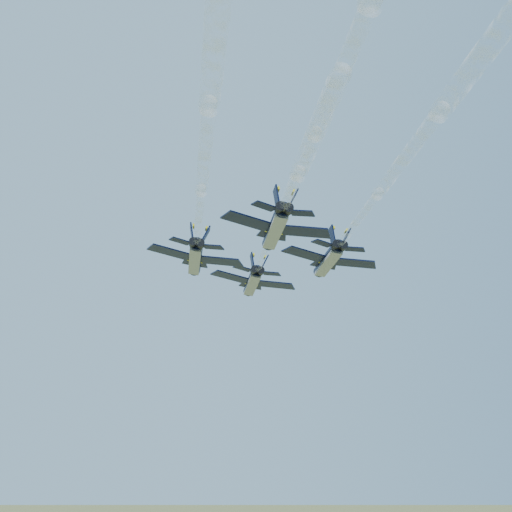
{
  "coord_description": "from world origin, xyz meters",
  "views": [
    {
      "loc": [
        -16.91,
        -90.8,
        66.48
      ],
      "look_at": [
        -3.41,
        5.91,
        93.91
      ],
      "focal_mm": 50.0,
      "sensor_mm": 36.0,
      "label": 1
    }
  ],
  "objects": [
    {
      "name": "jet_slot",
      "position": [
        -3.3,
        -10.08,
        92.87
      ],
      "size": [
        13.44,
        17.26,
        4.07
      ],
      "rotation": [
        0.0,
        0.16,
        -0.03
      ],
      "color": "black"
    },
    {
      "name": "smoke_trail_right",
      "position": [
        5.0,
        -39.15,
        92.91
      ],
      "size": [
        3.34,
        56.49,
        1.92
      ],
      "rotation": [
        0.0,
        0.16,
        -0.03
      ],
      "color": "white"
    },
    {
      "name": "smoke_trail_left",
      "position": [
        -13.48,
        -37.58,
        92.91
      ],
      "size": [
        3.34,
        56.49,
        1.92
      ],
      "rotation": [
        0.0,
        0.16,
        -0.03
      ],
      "color": "white"
    },
    {
      "name": "jet_left",
      "position": [
        -12.09,
        4.68,
        92.87
      ],
      "size": [
        13.44,
        17.26,
        4.07
      ],
      "rotation": [
        0.0,
        0.16,
        -0.03
      ],
      "color": "black"
    },
    {
      "name": "jet_lead",
      "position": [
        -2.37,
        17.48,
        92.87
      ],
      "size": [
        13.44,
        17.26,
        4.07
      ],
      "rotation": [
        0.0,
        0.16,
        -0.03
      ],
      "color": "black"
    },
    {
      "name": "jet_right",
      "position": [
        6.39,
        3.11,
        92.87
      ],
      "size": [
        13.44,
        17.26,
        4.07
      ],
      "rotation": [
        0.0,
        0.16,
        -0.03
      ],
      "color": "black"
    },
    {
      "name": "smoke_trail_lead",
      "position": [
        -3.76,
        -24.78,
        92.91
      ],
      "size": [
        3.34,
        56.49,
        1.92
      ],
      "rotation": [
        0.0,
        0.16,
        -0.03
      ],
      "color": "white"
    },
    {
      "name": "smoke_trail_slot",
      "position": [
        -4.69,
        -52.34,
        92.91
      ],
      "size": [
        3.34,
        56.49,
        1.92
      ],
      "rotation": [
        0.0,
        0.16,
        -0.03
      ],
      "color": "white"
    }
  ]
}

